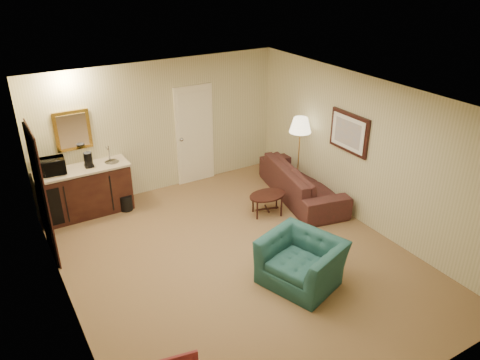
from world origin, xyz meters
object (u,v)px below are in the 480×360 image
object	(u,v)px
wetbar_cabinet	(85,191)
waste_bin	(126,203)
floor_lamp	(299,156)
coffee_maker	(88,160)
teal_armchair	(302,255)
microwave	(50,165)
coffee_table	(267,204)
sofa	(302,176)

from	to	relation	value
wetbar_cabinet	waste_bin	world-z (taller)	wetbar_cabinet
floor_lamp	coffee_maker	xyz separation A→B (m)	(-3.72, 1.27, 0.27)
teal_armchair	microwave	xyz separation A→B (m)	(-2.66, 3.66, 0.61)
coffee_maker	waste_bin	bearing A→B (deg)	-11.60
coffee_table	coffee_maker	size ratio (longest dim) A/B	2.55
teal_armchair	coffee_maker	distance (m)	4.17
wetbar_cabinet	coffee_maker	xyz separation A→B (m)	(0.13, -0.02, 0.60)
sofa	floor_lamp	world-z (taller)	floor_lamp
teal_armchair	waste_bin	xyz separation A→B (m)	(-1.51, 3.38, -0.32)
floor_lamp	coffee_maker	size ratio (longest dim) A/B	5.71
coffee_table	microwave	bearing A→B (deg)	152.28
sofa	microwave	bearing A→B (deg)	81.90
floor_lamp	coffee_maker	world-z (taller)	floor_lamp
teal_armchair	floor_lamp	xyz separation A→B (m)	(1.69, 2.33, 0.32)
floor_lamp	waste_bin	bearing A→B (deg)	161.77
waste_bin	microwave	xyz separation A→B (m)	(-1.15, 0.27, 0.93)
wetbar_cabinet	microwave	bearing A→B (deg)	175.91
sofa	waste_bin	xyz separation A→B (m)	(-3.15, 1.27, -0.30)
sofa	teal_armchair	xyz separation A→B (m)	(-1.64, -2.11, 0.02)
sofa	coffee_table	distance (m)	1.01
coffee_table	microwave	xyz separation A→B (m)	(-3.34, 1.76, 0.88)
waste_bin	microwave	size ratio (longest dim) A/B	0.62
floor_lamp	microwave	distance (m)	4.56
coffee_table	microwave	size ratio (longest dim) A/B	1.45
teal_armchair	floor_lamp	distance (m)	2.89
teal_armchair	coffee_table	xyz separation A→B (m)	(0.68, 1.90, -0.27)
waste_bin	microwave	bearing A→B (deg)	166.73
wetbar_cabinet	microwave	size ratio (longest dim) A/B	3.37
floor_lamp	microwave	xyz separation A→B (m)	(-4.35, 1.33, 0.29)
wetbar_cabinet	waste_bin	xyz separation A→B (m)	(0.65, -0.24, -0.31)
waste_bin	teal_armchair	bearing A→B (deg)	-65.89
floor_lamp	waste_bin	xyz separation A→B (m)	(-3.20, 1.05, -0.64)
microwave	sofa	bearing A→B (deg)	-14.37
teal_armchair	floor_lamp	size ratio (longest dim) A/B	0.68
waste_bin	sofa	bearing A→B (deg)	-21.96
coffee_table	waste_bin	size ratio (longest dim) A/B	2.35
wetbar_cabinet	coffee_maker	world-z (taller)	coffee_maker
waste_bin	floor_lamp	bearing A→B (deg)	-18.23
teal_armchair	microwave	world-z (taller)	microwave
sofa	coffee_maker	size ratio (longest dim) A/B	8.30
sofa	wetbar_cabinet	bearing A→B (deg)	80.01
wetbar_cabinet	floor_lamp	world-z (taller)	floor_lamp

